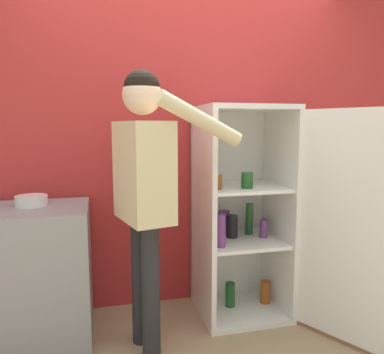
% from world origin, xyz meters
% --- Properties ---
extents(wall_back, '(7.00, 0.06, 2.55)m').
position_xyz_m(wall_back, '(0.00, 0.98, 1.27)').
color(wall_back, '#B72D2D').
rests_on(wall_back, ground_plane).
extents(refrigerator, '(0.98, 1.15, 1.56)m').
position_xyz_m(refrigerator, '(0.48, 0.56, 0.77)').
color(refrigerator, white).
rests_on(refrigerator, ground_plane).
extents(person, '(0.76, 0.57, 1.74)m').
position_xyz_m(person, '(-0.38, 0.32, 1.11)').
color(person, '#262628').
rests_on(person, ground_plane).
extents(counter, '(0.69, 0.60, 0.89)m').
position_xyz_m(counter, '(-1.07, 0.63, 0.45)').
color(counter, gray).
rests_on(counter, ground_plane).
extents(bowl, '(0.21, 0.21, 0.07)m').
position_xyz_m(bowl, '(-1.09, 0.71, 0.92)').
color(bowl, white).
rests_on(bowl, counter).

